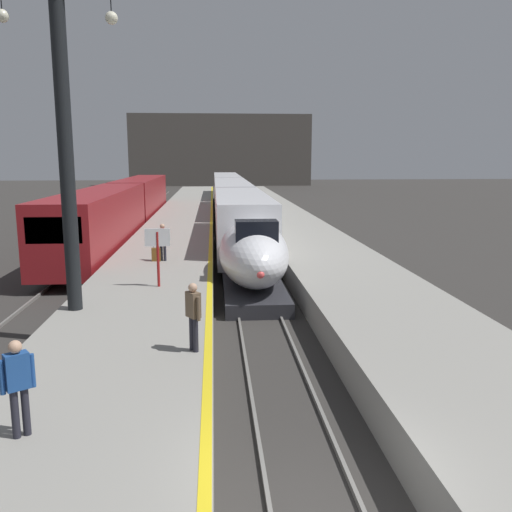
# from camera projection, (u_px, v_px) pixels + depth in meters

# --- Properties ---
(platform_left) EXTENTS (4.80, 110.00, 1.05)m
(platform_left) POSITION_uv_depth(u_px,v_px,m) (173.00, 245.00, 32.24)
(platform_left) COLOR gray
(platform_left) RESTS_ON ground
(platform_right) EXTENTS (4.80, 110.00, 1.05)m
(platform_right) POSITION_uv_depth(u_px,v_px,m) (307.00, 243.00, 32.86)
(platform_right) COLOR gray
(platform_right) RESTS_ON ground
(platform_left_safety_stripe) EXTENTS (0.20, 107.80, 0.01)m
(platform_left_safety_stripe) POSITION_uv_depth(u_px,v_px,m) (211.00, 236.00, 32.32)
(platform_left_safety_stripe) COLOR yellow
(platform_left_safety_stripe) RESTS_ON platform_left
(rail_main_left) EXTENTS (0.08, 110.00, 0.12)m
(rail_main_left) POSITION_uv_depth(u_px,v_px,m) (227.00, 245.00, 35.27)
(rail_main_left) COLOR slate
(rail_main_left) RESTS_ON ground
(rail_main_right) EXTENTS (0.08, 110.00, 0.12)m
(rail_main_right) POSITION_uv_depth(u_px,v_px,m) (250.00, 244.00, 35.39)
(rail_main_right) COLOR slate
(rail_main_right) RESTS_ON ground
(rail_secondary_left) EXTENTS (0.08, 110.00, 0.12)m
(rail_secondary_left) POSITION_uv_depth(u_px,v_px,m) (101.00, 246.00, 34.65)
(rail_secondary_left) COLOR slate
(rail_secondary_left) RESTS_ON ground
(rail_secondary_right) EXTENTS (0.08, 110.00, 0.12)m
(rail_secondary_right) POSITION_uv_depth(u_px,v_px,m) (124.00, 246.00, 34.76)
(rail_secondary_right) COLOR slate
(rail_secondary_right) RESTS_ON ground
(highspeed_train_main) EXTENTS (2.92, 57.01, 3.60)m
(highspeed_train_main) POSITION_uv_depth(u_px,v_px,m) (232.00, 202.00, 45.87)
(highspeed_train_main) COLOR silver
(highspeed_train_main) RESTS_ON ground
(regional_train_adjacent) EXTENTS (2.85, 36.60, 3.80)m
(regional_train_adjacent) POSITION_uv_depth(u_px,v_px,m) (125.00, 206.00, 39.86)
(regional_train_adjacent) COLOR maroon
(regional_train_adjacent) RESTS_ON ground
(station_column_mid) EXTENTS (4.00, 0.68, 9.47)m
(station_column_mid) POSITION_uv_depth(u_px,v_px,m) (64.00, 121.00, 15.72)
(station_column_mid) COLOR black
(station_column_mid) RESTS_ON platform_left
(passenger_near_edge) EXTENTS (0.55, 0.33, 1.69)m
(passenger_near_edge) POSITION_uv_depth(u_px,v_px,m) (163.00, 239.00, 24.37)
(passenger_near_edge) COLOR #23232D
(passenger_near_edge) RESTS_ON platform_left
(passenger_mid_platform) EXTENTS (0.39, 0.49, 1.69)m
(passenger_mid_platform) POSITION_uv_depth(u_px,v_px,m) (193.00, 311.00, 12.97)
(passenger_mid_platform) COLOR #23232D
(passenger_mid_platform) RESTS_ON platform_left
(passenger_far_waiting) EXTENTS (0.49, 0.39, 1.69)m
(passenger_far_waiting) POSITION_uv_depth(u_px,v_px,m) (18.00, 381.00, 8.96)
(passenger_far_waiting) COLOR #23232D
(passenger_far_waiting) RESTS_ON platform_left
(rolling_suitcase) EXTENTS (0.40, 0.22, 0.98)m
(rolling_suitcase) POSITION_uv_depth(u_px,v_px,m) (156.00, 254.00, 24.43)
(rolling_suitcase) COLOR brown
(rolling_suitcase) RESTS_ON platform_left
(departure_info_board) EXTENTS (0.90, 0.10, 2.12)m
(departure_info_board) POSITION_uv_depth(u_px,v_px,m) (158.00, 246.00, 19.42)
(departure_info_board) COLOR maroon
(departure_info_board) RESTS_ON platform_left
(terminus_back_wall) EXTENTS (36.00, 2.00, 14.00)m
(terminus_back_wall) POSITION_uv_depth(u_px,v_px,m) (221.00, 150.00, 107.13)
(terminus_back_wall) COLOR #4C4742
(terminus_back_wall) RESTS_ON ground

